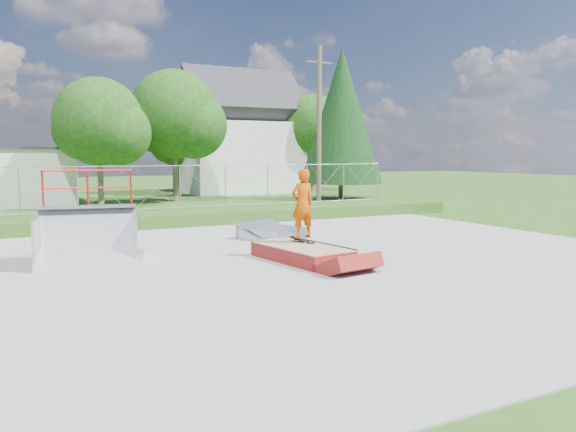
% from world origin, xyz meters
% --- Properties ---
extents(ground, '(120.00, 120.00, 0.00)m').
position_xyz_m(ground, '(0.00, 0.00, 0.00)').
color(ground, '#2E5017').
rests_on(ground, ground).
extents(concrete_pad, '(20.00, 16.00, 0.04)m').
position_xyz_m(concrete_pad, '(0.00, 0.00, 0.02)').
color(concrete_pad, '#989896').
rests_on(concrete_pad, ground).
extents(grass_berm, '(24.00, 3.00, 0.50)m').
position_xyz_m(grass_berm, '(0.00, 9.50, 0.25)').
color(grass_berm, '#2E5017').
rests_on(grass_berm, ground).
extents(grind_box, '(1.75, 2.97, 0.42)m').
position_xyz_m(grind_box, '(0.20, 0.35, 0.21)').
color(grind_box, maroon).
rests_on(grind_box, concrete_pad).
extents(quarter_pipe, '(2.67, 2.38, 2.35)m').
position_xyz_m(quarter_pipe, '(-4.75, 2.32, 1.17)').
color(quarter_pipe, '#A5A7AD').
rests_on(quarter_pipe, concrete_pad).
extents(flat_bank_ramp, '(2.21, 2.27, 0.51)m').
position_xyz_m(flat_bank_ramp, '(1.16, 4.07, 0.25)').
color(flat_bank_ramp, '#A5A7AD').
rests_on(flat_bank_ramp, concrete_pad).
extents(skateboard, '(0.48, 0.82, 0.13)m').
position_xyz_m(skateboard, '(0.49, 0.84, 0.46)').
color(skateboard, black).
rests_on(skateboard, grind_box).
extents(skater, '(0.70, 0.49, 1.82)m').
position_xyz_m(skater, '(0.49, 0.84, 1.37)').
color(skater, '#C54803').
rests_on(skater, grind_box).
extents(chain_link_fence, '(20.00, 0.06, 1.80)m').
position_xyz_m(chain_link_fence, '(0.00, 10.50, 1.40)').
color(chain_link_fence, '#92959A').
rests_on(chain_link_fence, grass_berm).
extents(gable_house, '(8.40, 6.08, 8.94)m').
position_xyz_m(gable_house, '(9.00, 26.00, 3.84)').
color(gable_house, silver).
rests_on(gable_house, ground).
extents(utility_pole, '(0.24, 0.24, 8.00)m').
position_xyz_m(utility_pole, '(7.50, 12.00, 4.00)').
color(utility_pole, brown).
rests_on(utility_pole, ground).
extents(tree_left_near, '(4.76, 4.48, 6.65)m').
position_xyz_m(tree_left_near, '(-1.75, 17.83, 4.24)').
color(tree_left_near, brown).
rests_on(tree_left_near, ground).
extents(tree_center, '(5.44, 5.12, 7.60)m').
position_xyz_m(tree_center, '(2.78, 19.81, 4.85)').
color(tree_center, brown).
rests_on(tree_center, ground).
extents(tree_right_far, '(5.10, 4.80, 7.12)m').
position_xyz_m(tree_right_far, '(14.27, 23.82, 4.54)').
color(tree_right_far, brown).
rests_on(tree_right_far, ground).
extents(tree_back_mid, '(4.08, 3.84, 5.70)m').
position_xyz_m(tree_back_mid, '(5.21, 27.86, 3.63)').
color(tree_back_mid, brown).
rests_on(tree_back_mid, ground).
extents(conifer_tree, '(5.04, 5.04, 9.10)m').
position_xyz_m(conifer_tree, '(12.00, 17.00, 5.05)').
color(conifer_tree, brown).
rests_on(conifer_tree, ground).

